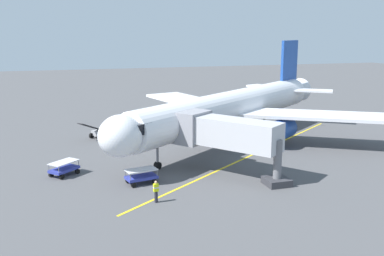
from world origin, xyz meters
name	(u,v)px	position (x,y,z in m)	size (l,w,h in m)	color
ground_plane	(240,136)	(0.00, 0.00, 0.00)	(220.00, 220.00, 0.00)	#4C4C4F
apron_lead_in_line	(254,154)	(1.95, 8.10, 0.01)	(0.24, 40.00, 0.01)	yellow
airplane	(234,108)	(1.72, 1.93, 4.00)	(34.76, 31.41, 11.50)	white
jet_bridge	(221,133)	(7.61, 12.95, 3.76)	(8.51, 10.32, 5.40)	#B7B7BC
ground_crew_marshaller	(156,191)	(14.85, 18.25, 0.89)	(0.43, 0.30, 1.71)	#23232D
baggage_cart_near_nose	(141,176)	(15.07, 13.68, 0.66)	(2.81, 1.96, 1.27)	#2D3899
belt_loader_portside	(100,132)	(16.52, -4.53, 0.71)	(4.35, 3.76, 2.32)	#9E9EA3
baggage_cart_starboard_side	(64,168)	(21.24, 9.36, 0.66)	(2.87, 2.78, 1.27)	#2D3899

